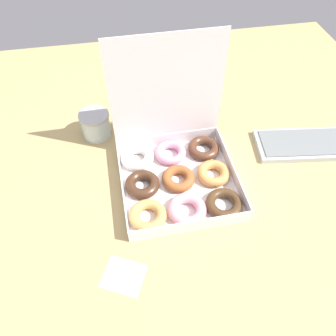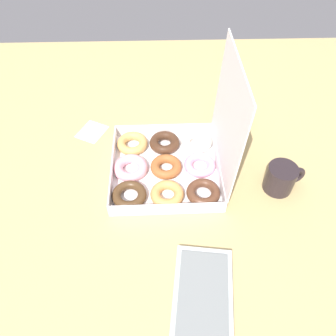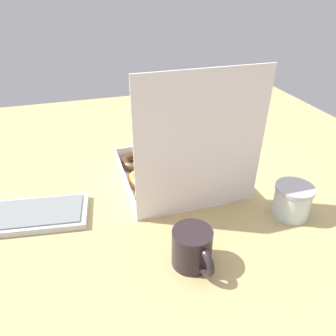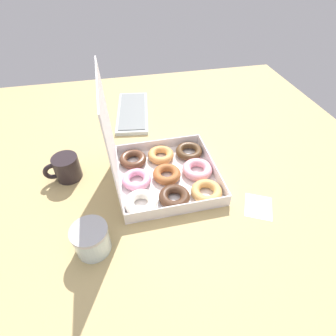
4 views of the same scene
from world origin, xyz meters
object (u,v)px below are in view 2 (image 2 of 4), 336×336
Objects in this scene: glass_jar at (235,112)px; keyboard at (202,321)px; coffee_mug at (281,178)px; donut_box at (171,161)px.

keyboard is at bearing -15.01° from glass_jar.
coffee_mug reaches higher than keyboard.
keyboard is at bearing -35.41° from coffee_mug.
keyboard is 3.76× the size of glass_jar.
donut_box is at bearing -46.58° from glass_jar.
keyboard is 74.68cm from glass_jar.
donut_box reaches higher than glass_jar.
keyboard is at bearing 6.54° from donut_box.
coffee_mug is 1.24× the size of glass_jar.
donut_box is 48.92cm from keyboard.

